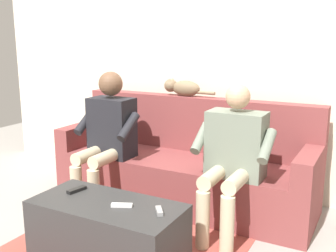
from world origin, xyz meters
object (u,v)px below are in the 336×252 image
(remote_gray, at_px, (159,211))
(remote_black, at_px, (77,190))
(remote_white, at_px, (122,205))
(couch, at_px, (185,167))
(coffee_table, at_px, (108,232))
(person_left_seated, at_px, (233,152))
(cat_on_backrest, at_px, (182,88))
(person_right_seated, at_px, (107,132))

(remote_gray, bearing_deg, remote_black, -129.82)
(remote_black, bearing_deg, remote_white, 92.54)
(couch, height_order, remote_gray, couch)
(coffee_table, relative_size, person_left_seated, 0.89)
(cat_on_backrest, bearing_deg, remote_white, 100.95)
(person_left_seated, relative_size, cat_on_backrest, 2.21)
(couch, height_order, remote_black, couch)
(cat_on_backrest, distance_m, remote_white, 1.54)
(person_right_seated, distance_m, cat_on_backrest, 0.82)
(coffee_table, relative_size, remote_gray, 8.93)
(couch, distance_m, remote_white, 1.18)
(couch, xyz_separation_m, remote_gray, (-0.37, 1.13, 0.11))
(person_right_seated, distance_m, remote_white, 1.08)
(remote_black, bearing_deg, cat_on_backrest, -175.25)
(couch, distance_m, cat_on_backrest, 0.74)
(person_right_seated, relative_size, remote_gray, 10.43)
(cat_on_backrest, bearing_deg, couch, 122.62)
(coffee_table, bearing_deg, remote_white, 179.12)
(person_right_seated, xyz_separation_m, cat_on_backrest, (-0.42, -0.61, 0.35))
(person_right_seated, height_order, remote_gray, person_right_seated)
(remote_white, bearing_deg, person_right_seated, -73.97)
(person_left_seated, height_order, remote_black, person_left_seated)
(couch, relative_size, remote_black, 15.97)
(remote_black, bearing_deg, person_right_seated, -148.46)
(person_left_seated, bearing_deg, remote_black, 39.56)
(coffee_table, xyz_separation_m, remote_black, (0.30, -0.06, 0.22))
(person_left_seated, bearing_deg, couch, -33.31)
(person_right_seated, distance_m, remote_gray, 1.23)
(coffee_table, xyz_separation_m, cat_on_backrest, (0.15, -1.40, 0.80))
(person_right_seated, relative_size, remote_black, 8.16)
(cat_on_backrest, height_order, remote_white, cat_on_backrest)
(coffee_table, relative_size, cat_on_backrest, 1.97)
(cat_on_backrest, xyz_separation_m, remote_white, (-0.27, 1.40, -0.58))
(cat_on_backrest, xyz_separation_m, remote_gray, (-0.52, 1.37, -0.58))
(coffee_table, distance_m, remote_gray, 0.43)
(couch, distance_m, coffee_table, 1.17)
(remote_gray, bearing_deg, person_right_seated, -165.91)
(person_left_seated, relative_size, person_right_seated, 0.96)
(remote_white, xyz_separation_m, remote_gray, (-0.25, -0.03, 0.00))
(coffee_table, height_order, remote_white, remote_white)
(couch, height_order, remote_white, couch)
(coffee_table, height_order, remote_black, remote_black)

